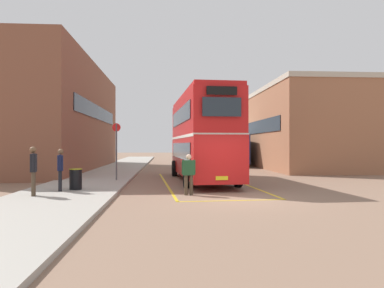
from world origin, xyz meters
name	(u,v)px	position (x,y,z in m)	size (l,w,h in m)	color
ground_plane	(200,171)	(0.00, 14.40, 0.00)	(135.60, 135.60, 0.00)	#846651
sidewalk_left	(117,169)	(-6.50, 16.80, 0.07)	(4.00, 57.60, 0.14)	#A39E93
brick_building_left	(55,118)	(-11.52, 17.05, 4.21)	(6.90, 20.84, 8.42)	brown
depot_building_right	(301,128)	(9.11, 17.74, 3.43)	(7.35, 15.17, 6.85)	#9E6647
double_decker_bus	(201,136)	(-0.58, 7.12, 2.51)	(3.22, 10.71, 4.75)	black
single_deck_bus	(231,149)	(3.86, 22.96, 1.64)	(3.05, 9.26, 3.02)	black
pedestrian_boarding	(189,172)	(-1.64, 1.39, 0.94)	(0.55, 0.26, 1.64)	#473828
pedestrian_waiting_near	(60,167)	(-6.83, 1.90, 1.13)	(0.35, 0.55, 1.71)	black
pedestrian_waiting_far	(33,167)	(-7.42, 0.58, 1.21)	(0.35, 0.59, 1.81)	#473828
litter_bin	(76,179)	(-6.33, 2.39, 0.58)	(0.54, 0.54, 0.88)	black
bus_stop_sign	(116,146)	(-5.18, 6.43, 1.94)	(0.44, 0.08, 3.02)	#4C4C51
bay_marking_yellow	(206,185)	(-0.52, 5.19, 0.00)	(4.91, 12.84, 0.01)	gold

